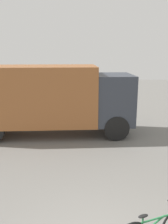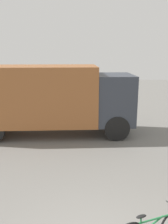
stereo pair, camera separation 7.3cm
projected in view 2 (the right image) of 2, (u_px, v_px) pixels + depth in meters
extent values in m
cube|color=#99592D|center=(32.00, 95.00, 11.34)|extent=(6.01, 2.77, 2.63)
cube|color=#333842|center=(114.00, 99.00, 11.57)|extent=(1.83, 2.37, 2.24)
cylinder|color=black|center=(110.00, 116.00, 12.82)|extent=(1.12, 0.36, 1.10)
cylinder|color=black|center=(117.00, 128.00, 10.86)|extent=(1.12, 0.36, 1.10)
cylinder|color=black|center=(4.00, 118.00, 12.56)|extent=(1.12, 0.36, 1.10)
cylinder|color=#26723F|center=(154.00, 219.00, 4.83)|extent=(0.86, 0.39, 0.04)
cylinder|color=#26723F|center=(141.00, 220.00, 4.71)|extent=(0.03, 0.03, 0.12)
ellipsoid|color=black|center=(141.00, 216.00, 4.69)|extent=(0.24, 0.17, 0.05)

